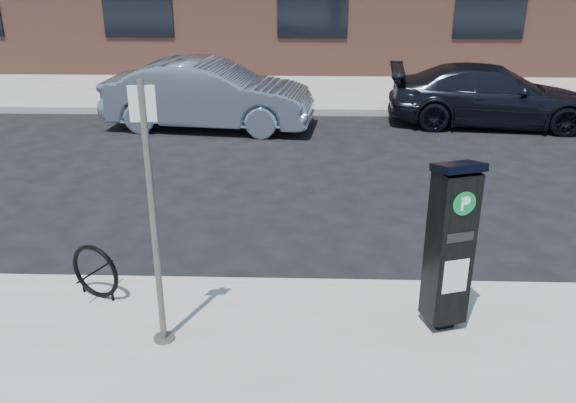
{
  "coord_description": "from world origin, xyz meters",
  "views": [
    {
      "loc": [
        -0.13,
        -6.04,
        3.63
      ],
      "look_at": [
        -0.33,
        0.5,
        0.91
      ],
      "focal_mm": 38.0,
      "sensor_mm": 36.0,
      "label": 1
    }
  ],
  "objects_px": {
    "sign_pole": "(153,222)",
    "car_silver": "(209,94)",
    "car_dark": "(491,96)",
    "bike_rack": "(95,272)",
    "parking_kiosk": "(450,244)"
  },
  "relations": [
    {
      "from": "sign_pole",
      "to": "car_silver",
      "type": "xyz_separation_m",
      "value": [
        -0.76,
        8.05,
        -0.67
      ]
    },
    {
      "from": "parking_kiosk",
      "to": "car_dark",
      "type": "xyz_separation_m",
      "value": [
        2.69,
        8.17,
        -0.39
      ]
    },
    {
      "from": "parking_kiosk",
      "to": "car_silver",
      "type": "distance_m",
      "value": 8.47
    },
    {
      "from": "sign_pole",
      "to": "car_dark",
      "type": "relative_size",
      "value": 0.56
    },
    {
      "from": "parking_kiosk",
      "to": "sign_pole",
      "type": "distance_m",
      "value": 2.76
    },
    {
      "from": "sign_pole",
      "to": "car_silver",
      "type": "distance_m",
      "value": 8.12
    },
    {
      "from": "sign_pole",
      "to": "bike_rack",
      "type": "relative_size",
      "value": 4.09
    },
    {
      "from": "bike_rack",
      "to": "car_silver",
      "type": "bearing_deg",
      "value": 113.38
    },
    {
      "from": "sign_pole",
      "to": "car_silver",
      "type": "relative_size",
      "value": 0.57
    },
    {
      "from": "sign_pole",
      "to": "car_silver",
      "type": "bearing_deg",
      "value": 87.76
    },
    {
      "from": "sign_pole",
      "to": "car_dark",
      "type": "distance_m",
      "value": 10.11
    },
    {
      "from": "sign_pole",
      "to": "bike_rack",
      "type": "xyz_separation_m",
      "value": [
        -0.89,
        0.77,
        -0.95
      ]
    },
    {
      "from": "sign_pole",
      "to": "bike_rack",
      "type": "height_order",
      "value": "sign_pole"
    },
    {
      "from": "parking_kiosk",
      "to": "bike_rack",
      "type": "height_order",
      "value": "parking_kiosk"
    },
    {
      "from": "bike_rack",
      "to": "car_silver",
      "type": "height_order",
      "value": "car_silver"
    }
  ]
}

